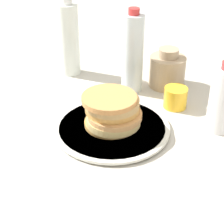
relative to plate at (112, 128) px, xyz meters
The scene contains 8 objects.
ground_plane 0.03m from the plate, 69.25° to the right, with size 4.00×4.00×0.00m, color #BCB7AD.
plate is the anchor object (origin of this frame).
pancake_stack 0.05m from the plate, 144.76° to the right, with size 0.15×0.15×0.09m.
juice_glass 0.21m from the plate, 168.04° to the left, with size 0.06×0.06×0.06m.
cream_jug 0.30m from the plate, 169.59° to the right, with size 0.11×0.11×0.12m.
water_bottle_near 0.28m from the plate, 136.36° to the left, with size 0.07×0.07×0.18m.
water_bottle_mid 0.38m from the plate, 113.68° to the right, with size 0.06×0.06×0.24m.
water_bottle_far 0.26m from the plate, 150.58° to the right, with size 0.06×0.06×0.25m.
Camera 1 is at (0.55, 0.58, 0.54)m, focal length 60.00 mm.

